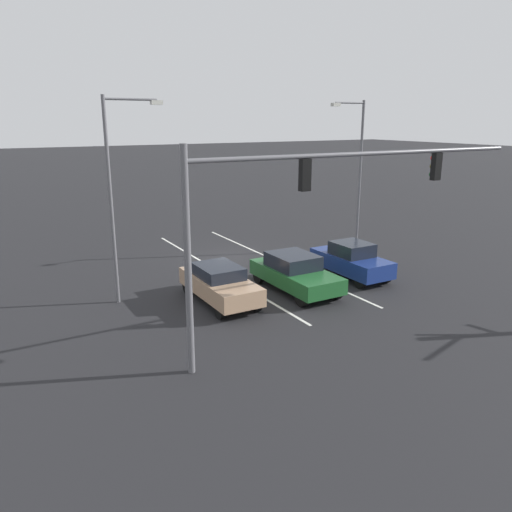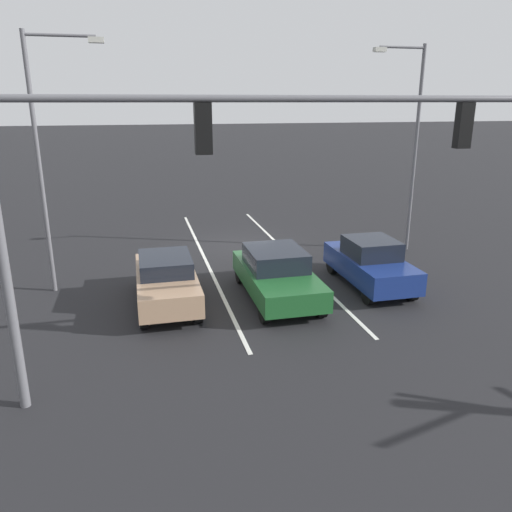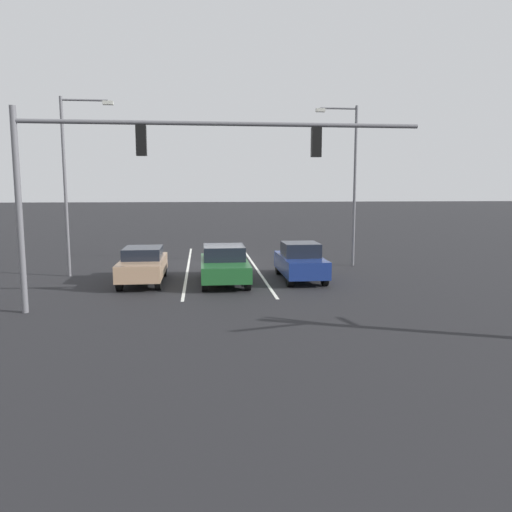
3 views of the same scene
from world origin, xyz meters
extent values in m
plane|color=black|center=(0.00, 0.00, 0.00)|extent=(240.00, 240.00, 0.00)
cube|color=silver|center=(-1.69, 1.75, 0.01)|extent=(0.12, 15.49, 0.01)
cube|color=silver|center=(1.69, 1.75, 0.01)|extent=(0.12, 15.49, 0.01)
cube|color=#1E5928|center=(0.06, 6.11, 0.65)|extent=(1.92, 4.49, 0.63)
cube|color=black|center=(0.06, 5.89, 1.26)|extent=(1.69, 2.04, 0.59)
cube|color=red|center=(-0.61, 3.90, 0.81)|extent=(0.24, 0.06, 0.12)
cube|color=red|center=(0.73, 3.90, 0.81)|extent=(0.24, 0.06, 0.12)
cylinder|color=black|center=(-0.77, 7.77, 0.33)|extent=(0.22, 0.67, 0.67)
cylinder|color=black|center=(0.89, 7.77, 0.33)|extent=(0.22, 0.67, 0.67)
cylinder|color=black|center=(-0.77, 4.45, 0.33)|extent=(0.22, 0.67, 0.67)
cylinder|color=black|center=(0.89, 4.45, 0.33)|extent=(0.22, 0.67, 0.67)
cube|color=navy|center=(-3.24, 5.76, 0.67)|extent=(1.71, 4.06, 0.72)
cube|color=black|center=(-3.24, 5.78, 1.33)|extent=(1.50, 1.67, 0.59)
cube|color=red|center=(-3.84, 3.77, 0.85)|extent=(0.24, 0.06, 0.12)
cube|color=red|center=(-2.64, 3.77, 0.85)|extent=(0.24, 0.06, 0.12)
cylinder|color=black|center=(-3.96, 7.23, 0.31)|extent=(0.22, 0.62, 0.62)
cylinder|color=black|center=(-2.52, 7.23, 0.31)|extent=(0.22, 0.62, 0.62)
cylinder|color=black|center=(-3.96, 4.29, 0.31)|extent=(0.22, 0.62, 0.62)
cylinder|color=black|center=(-2.52, 4.29, 0.31)|extent=(0.22, 0.62, 0.62)
cube|color=tan|center=(3.43, 5.79, 0.69)|extent=(1.73, 4.28, 0.67)
cube|color=black|center=(3.43, 5.67, 1.26)|extent=(1.52, 1.99, 0.47)
cube|color=red|center=(2.83, 3.69, 0.86)|extent=(0.24, 0.06, 0.12)
cube|color=red|center=(4.04, 3.69, 0.86)|extent=(0.24, 0.06, 0.12)
cylinder|color=black|center=(2.70, 7.33, 0.35)|extent=(0.22, 0.70, 0.70)
cylinder|color=black|center=(4.17, 7.33, 0.35)|extent=(0.22, 0.70, 0.70)
cylinder|color=black|center=(2.70, 4.25, 0.35)|extent=(0.22, 0.70, 0.70)
cylinder|color=black|center=(4.17, 4.25, 0.35)|extent=(0.22, 0.70, 0.70)
cylinder|color=slate|center=(6.61, 10.49, 3.21)|extent=(0.20, 0.20, 6.42)
cylinder|color=slate|center=(0.23, 10.49, 5.96)|extent=(12.77, 0.14, 0.14)
cube|color=black|center=(-2.77, 10.49, 5.42)|extent=(0.32, 0.22, 0.95)
sphere|color=red|center=(-2.77, 10.33, 5.70)|extent=(0.20, 0.20, 0.20)
sphere|color=#4C420C|center=(-2.77, 10.33, 5.42)|extent=(0.20, 0.20, 0.20)
sphere|color=#0A3814|center=(-2.77, 10.33, 5.13)|extent=(0.20, 0.20, 0.20)
cube|color=black|center=(2.82, 10.49, 5.42)|extent=(0.32, 0.22, 0.95)
sphere|color=red|center=(2.82, 10.33, 5.70)|extent=(0.20, 0.20, 0.20)
sphere|color=#4C420C|center=(2.82, 10.33, 5.42)|extent=(0.20, 0.20, 0.20)
sphere|color=#0A3814|center=(2.82, 10.33, 5.13)|extent=(0.20, 0.20, 0.20)
cylinder|color=slate|center=(6.93, 3.76, 3.94)|extent=(0.14, 0.14, 7.87)
cylinder|color=slate|center=(5.94, 3.76, 7.72)|extent=(1.98, 0.09, 0.09)
cube|color=beige|center=(4.95, 3.76, 7.62)|extent=(0.44, 0.24, 0.16)
cylinder|color=slate|center=(-6.71, 2.11, 3.99)|extent=(0.14, 0.14, 7.97)
cylinder|color=slate|center=(-5.80, 2.11, 7.82)|extent=(1.83, 0.09, 0.09)
cube|color=beige|center=(-4.88, 2.11, 7.72)|extent=(0.44, 0.24, 0.16)
camera|label=1|loc=(11.43, 22.64, 7.00)|focal=35.00mm
camera|label=2|loc=(4.12, 20.12, 5.91)|focal=35.00mm
camera|label=3|loc=(0.98, 26.72, 3.93)|focal=35.00mm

